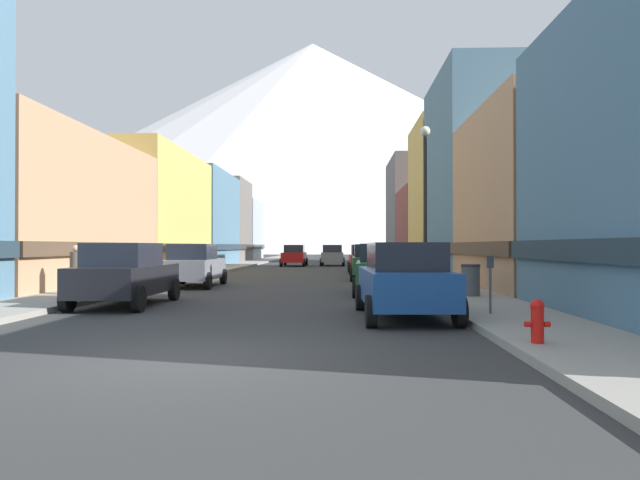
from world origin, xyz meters
TOP-DOWN VIEW (x-y plane):
  - ground_plane at (0.00, 0.00)m, footprint 400.00×400.00m
  - sidewalk_left at (-6.25, 35.00)m, footprint 2.50×100.00m
  - sidewalk_right at (6.25, 35.00)m, footprint 2.50×100.00m
  - storefront_left_1 at (-11.24, 15.37)m, footprint 7.78×13.29m
  - storefront_left_2 at (-11.26, 28.55)m, footprint 7.81×12.94m
  - storefront_left_3 at (-10.70, 41.38)m, footprint 6.71×11.81m
  - storefront_left_4 at (-12.40, 51.29)m, footprint 10.10×8.00m
  - storefront_left_5 at (-10.66, 60.09)m, footprint 6.61×8.72m
  - storefront_right_1 at (12.41, 13.76)m, footprint 10.13×9.44m
  - storefront_right_2 at (11.46, 23.11)m, footprint 8.21×9.20m
  - storefront_right_3 at (11.48, 32.34)m, footprint 8.25×8.29m
  - storefront_right_4 at (11.72, 41.80)m, footprint 8.75×9.89m
  - storefront_right_5 at (10.86, 52.74)m, footprint 7.03×11.61m
  - car_left_0 at (-3.80, 7.67)m, footprint 2.11×4.42m
  - car_left_1 at (-3.80, 15.34)m, footprint 2.13×4.43m
  - car_right_0 at (3.80, 5.15)m, footprint 2.20×4.46m
  - car_right_1 at (3.80, 12.04)m, footprint 2.25×4.48m
  - car_right_2 at (3.80, 20.53)m, footprint 2.11×4.42m
  - car_right_3 at (3.80, 27.67)m, footprint 2.11×4.42m
  - car_driving_0 at (-1.60, 39.97)m, footprint 2.06×4.40m
  - car_driving_1 at (1.60, 41.14)m, footprint 2.06×4.40m
  - fire_hydrant_near at (5.45, 0.83)m, footprint 0.40×0.22m
  - parking_meter_near at (5.75, 4.91)m, footprint 0.14×0.10m
  - trash_bin_right at (6.35, 9.64)m, footprint 0.59×0.59m
  - potted_plant_0 at (-7.00, 15.58)m, footprint 0.58×0.58m
  - pedestrian_0 at (-6.25, 9.86)m, footprint 0.36×0.36m
  - pedestrian_1 at (-6.25, 14.20)m, footprint 0.36×0.36m
  - streetlamp_right at (5.35, 12.38)m, footprint 0.36×0.36m
  - mountain_backdrop at (-10.86, 260.00)m, footprint 312.22×312.22m

SIDE VIEW (x-z plane):
  - ground_plane at x=0.00m, z-range 0.00..0.00m
  - sidewalk_left at x=-6.25m, z-range 0.00..0.15m
  - sidewalk_right at x=6.25m, z-range 0.00..0.15m
  - fire_hydrant_near at x=5.45m, z-range 0.17..0.88m
  - potted_plant_0 at x=-7.00m, z-range 0.16..1.00m
  - trash_bin_right at x=6.35m, z-range 0.15..1.13m
  - pedestrian_0 at x=-6.25m, z-range 0.08..1.66m
  - car_left_0 at x=-3.80m, z-range 0.01..1.79m
  - car_left_1 at x=-3.80m, z-range 0.01..1.79m
  - car_right_0 at x=3.80m, z-range 0.01..1.79m
  - car_right_1 at x=3.80m, z-range 0.01..1.79m
  - car_right_2 at x=3.80m, z-range 0.01..1.79m
  - car_right_3 at x=3.80m, z-range 0.01..1.79m
  - car_driving_0 at x=-1.60m, z-range 0.01..1.79m
  - car_driving_1 at x=1.60m, z-range 0.01..1.79m
  - pedestrian_1 at x=-6.25m, z-range 0.09..1.75m
  - parking_meter_near at x=5.75m, z-range 0.35..1.68m
  - storefront_left_1 at x=-11.24m, z-range -0.12..6.24m
  - storefront_right_4 at x=11.72m, z-range -0.12..6.51m
  - storefront_right_1 at x=12.41m, z-range -0.13..6.79m
  - storefront_left_5 at x=-10.66m, z-range -0.13..6.92m
  - storefront_left_2 at x=-11.26m, z-range -0.14..7.61m
  - storefront_left_3 at x=-10.70m, z-range -0.15..7.92m
  - streetlamp_right at x=5.35m, z-range 1.06..6.92m
  - storefront_left_4 at x=-12.40m, z-range -0.15..8.37m
  - storefront_right_3 at x=11.48m, z-range -0.17..10.08m
  - storefront_right_5 at x=10.86m, z-range -0.18..10.63m
  - storefront_right_2 at x=11.46m, z-range -0.18..10.74m
  - mountain_backdrop at x=-10.86m, z-range 0.00..95.94m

